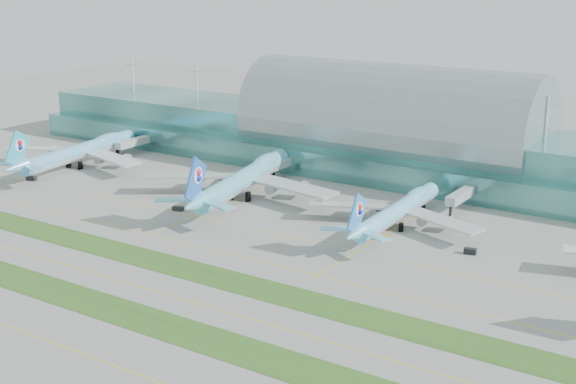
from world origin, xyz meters
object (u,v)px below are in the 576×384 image
Objects in this scene: airliner_b at (245,177)px; airliner_c at (399,209)px; airliner_a at (81,150)px; terminal at (391,137)px.

airliner_b is 1.24× the size of airliner_c.
airliner_b reaches higher than airliner_c.
airliner_b is at bearing 177.57° from airliner_c.
terminal is at bearing 22.56° from airliner_a.
terminal is 4.39× the size of airliner_a.
terminal is 5.07× the size of airliner_c.
airliner_b is (-26.84, -61.07, -7.08)m from terminal.
airliner_a is (-109.70, -61.92, -7.64)m from terminal.
airliner_a is at bearing -150.56° from terminal.
terminal is 67.08m from airliner_b.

